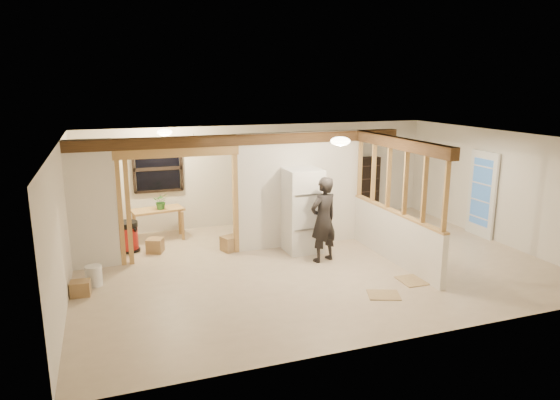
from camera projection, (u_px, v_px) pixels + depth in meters
name	position (u px, v px, depth m)	size (l,w,h in m)	color
floor	(312.00, 263.00, 9.96)	(9.00, 6.50, 0.01)	#C9B396
ceiling	(314.00, 138.00, 9.39)	(9.00, 6.50, 0.01)	white
wall_back	(263.00, 174.00, 12.66)	(9.00, 0.01, 2.50)	silver
wall_front	(409.00, 255.00, 6.69)	(9.00, 0.01, 2.50)	silver
wall_left	(62.00, 224.00, 8.22)	(0.01, 6.50, 2.50)	silver
wall_right	(498.00, 187.00, 11.14)	(0.01, 6.50, 2.50)	silver
partition_left_stub	(92.00, 205.00, 9.46)	(0.90, 0.12, 2.50)	silver
partition_center	(300.00, 190.00, 10.84)	(2.80, 0.12, 2.50)	silver
doorway_frame	(180.00, 206.00, 10.03)	(2.46, 0.14, 2.20)	tan
header_beam_back	(246.00, 140.00, 10.20)	(7.00, 0.18, 0.22)	#52361C
header_beam_right	(399.00, 143.00, 9.57)	(0.18, 3.30, 0.22)	#52361C
pony_wall	(394.00, 237.00, 10.00)	(0.12, 3.20, 1.00)	silver
stud_partition	(397.00, 180.00, 9.74)	(0.14, 3.20, 1.32)	tan
window_back	(158.00, 169.00, 11.67)	(1.12, 0.10, 1.10)	black
french_door	(482.00, 194.00, 11.54)	(0.12, 0.86, 2.00)	white
ceiling_dome_main	(340.00, 141.00, 9.03)	(0.36, 0.36, 0.16)	#FFEABF
ceiling_dome_util	(165.00, 132.00, 10.70)	(0.32, 0.32, 0.14)	#FFEABF
hanging_bulb	(194.00, 149.00, 10.28)	(0.07, 0.07, 0.07)	#FFD88C
refrigerator	(303.00, 210.00, 10.51)	(0.73, 0.71, 1.78)	white
woman	(323.00, 220.00, 9.91)	(0.63, 0.41, 1.73)	black
work_table	(158.00, 224.00, 11.43)	(1.14, 0.57, 0.72)	tan
potted_plant	(161.00, 201.00, 11.27)	(0.33, 0.29, 0.37)	#285C22
shop_vac	(127.00, 236.00, 10.59)	(0.51, 0.51, 0.66)	#A31B15
bookshelf	(364.00, 186.00, 13.50)	(0.79, 0.26, 1.57)	black
bucket	(94.00, 276.00, 8.82)	(0.29, 0.29, 0.36)	white
box_util_a	(231.00, 243.00, 10.68)	(0.37, 0.32, 0.32)	#967349
box_util_b	(155.00, 245.00, 10.57)	(0.32, 0.32, 0.30)	#967349
box_front	(80.00, 288.00, 8.41)	(0.32, 0.26, 0.26)	#967349
floor_panel_near	(414.00, 280.00, 9.07)	(0.52, 0.52, 0.02)	tan
floor_panel_far	(384.00, 295.00, 8.45)	(0.53, 0.42, 0.02)	tan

